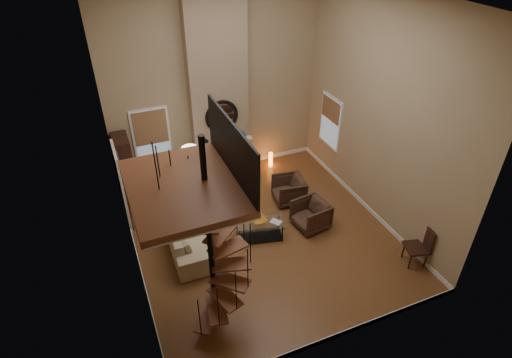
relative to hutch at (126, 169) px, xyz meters
name	(u,v)px	position (x,y,z in m)	size (l,w,h in m)	color
ground	(262,234)	(2.74, -2.80, -0.95)	(6.00, 6.50, 0.01)	brown
back_wall	(216,83)	(2.74, 0.45, 1.80)	(6.00, 0.02, 5.50)	tan
front_wall	(348,229)	(2.74, -6.05, 1.80)	(6.00, 0.02, 5.50)	tan
left_wall	(117,165)	(-0.26, -2.80, 1.80)	(0.02, 6.50, 5.50)	tan
right_wall	(381,113)	(5.74, -2.80, 1.80)	(0.02, 6.50, 5.50)	tan
baseboard_back	(220,167)	(2.74, 0.44, -0.89)	(6.00, 0.02, 0.12)	white
baseboard_front	(330,338)	(2.74, -6.04, -0.89)	(6.00, 0.02, 0.12)	white
baseboard_left	(140,266)	(-0.25, -2.80, -0.89)	(0.02, 6.50, 0.12)	white
baseboard_right	(364,204)	(5.73, -2.80, -0.89)	(0.02, 6.50, 0.12)	white
chimney_breast	(218,86)	(2.74, 0.26, 1.80)	(1.60, 0.38, 5.50)	#9C8165
hearth	(228,180)	(2.74, -0.23, -0.93)	(1.50, 0.60, 0.04)	black
firebox	(224,160)	(2.74, 0.06, -0.40)	(0.95, 0.02, 0.72)	black
mantel	(224,143)	(2.74, -0.02, 0.20)	(1.70, 0.18, 0.06)	white
mirror_frame	(222,116)	(2.74, 0.04, 1.00)	(0.94, 0.94, 0.10)	black
mirror_disc	(222,116)	(2.74, 0.05, 1.00)	(0.80, 0.80, 0.01)	white
vase_left	(204,141)	(2.19, 0.02, 0.35)	(0.24, 0.24, 0.25)	black
vase_right	(243,134)	(3.34, 0.02, 0.33)	(0.20, 0.20, 0.21)	#164F4D
window_back	(151,133)	(0.84, 0.42, 0.67)	(1.02, 0.06, 1.52)	white
window_right	(331,121)	(5.72, -0.80, 0.68)	(0.06, 1.02, 1.52)	white
entry_door	(123,187)	(-0.21, -1.00, 0.10)	(0.10, 1.05, 2.16)	white
loft	(190,183)	(0.70, -4.60, 2.29)	(1.70, 2.20, 1.09)	brown
spiral_stair	(211,246)	(0.96, -4.59, 0.83)	(1.47, 1.47, 4.06)	black
hutch	(126,169)	(0.00, 0.00, 0.00)	(0.39, 0.83, 1.86)	#331911
sofa	(187,228)	(1.01, -2.32, -0.55)	(2.62, 1.03, 0.77)	#C7B68A
armchair_near	(291,190)	(4.03, -1.81, -0.60)	(0.78, 0.80, 0.73)	#452C1F
armchair_far	(313,214)	(4.06, -2.96, -0.60)	(0.78, 0.80, 0.73)	#452C1F
coffee_table	(260,228)	(2.64, -2.87, -0.67)	(1.29, 0.85, 0.45)	silver
bowl	(259,220)	(2.64, -2.82, -0.45)	(0.38, 0.38, 0.09)	orange
book	(275,223)	(2.99, -3.02, -0.49)	(0.19, 0.26, 0.03)	gray
floor_lamp	(190,158)	(1.56, -0.89, 0.46)	(0.41, 0.41, 1.72)	black
accent_lamp	(271,159)	(4.23, -0.01, -0.70)	(0.13, 0.13, 0.46)	orange
side_chair	(421,245)	(5.63, -5.03, -0.42)	(0.59, 0.59, 1.00)	#331911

